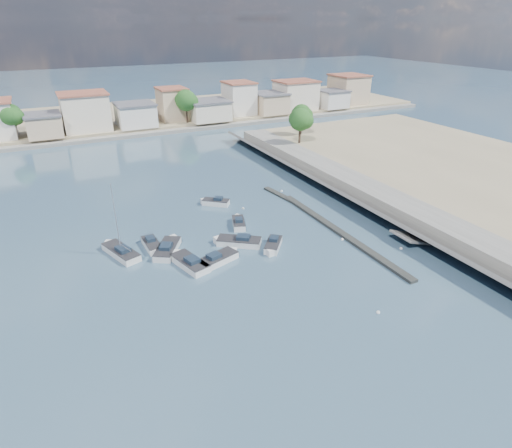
% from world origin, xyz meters
% --- Properties ---
extents(ground, '(400.00, 400.00, 0.00)m').
position_xyz_m(ground, '(0.00, 40.00, 0.00)').
color(ground, '#314F63').
rests_on(ground, ground).
extents(seawall_walkway, '(5.00, 90.00, 1.80)m').
position_xyz_m(seawall_walkway, '(18.50, 13.00, 0.90)').
color(seawall_walkway, slate).
rests_on(seawall_walkway, ground).
extents(seawall_embankment, '(49.65, 90.00, 2.90)m').
position_xyz_m(seawall_embankment, '(40.10, 12.99, 0.85)').
color(seawall_embankment, slate).
rests_on(seawall_embankment, ground).
extents(breakwater, '(2.00, 31.02, 0.35)m').
position_xyz_m(breakwater, '(6.90, 12.69, 0.17)').
color(breakwater, black).
rests_on(breakwater, ground).
extents(far_shore_land, '(160.00, 40.00, 1.40)m').
position_xyz_m(far_shore_land, '(0.00, 92.00, 0.70)').
color(far_shore_land, gray).
rests_on(far_shore_land, ground).
extents(far_shore_quay, '(160.00, 2.50, 0.80)m').
position_xyz_m(far_shore_quay, '(0.00, 71.00, 0.40)').
color(far_shore_quay, slate).
rests_on(far_shore_quay, ground).
extents(far_town, '(113.01, 12.80, 8.35)m').
position_xyz_m(far_town, '(10.71, 76.92, 4.93)').
color(far_town, beige).
rests_on(far_town, far_shore_land).
extents(shore_trees, '(74.56, 38.32, 7.92)m').
position_xyz_m(shore_trees, '(8.34, 68.11, 6.22)').
color(shore_trees, '#38281E').
rests_on(shore_trees, ground).
extents(motorboat_a, '(3.35, 5.86, 1.48)m').
position_xyz_m(motorboat_a, '(-12.69, 10.83, 0.38)').
color(motorboat_a, silver).
rests_on(motorboat_a, ground).
extents(motorboat_b, '(2.61, 4.15, 1.48)m').
position_xyz_m(motorboat_b, '(-3.57, 17.62, 0.38)').
color(motorboat_b, silver).
rests_on(motorboat_b, ground).
extents(motorboat_c, '(5.39, 4.65, 1.48)m').
position_xyz_m(motorboat_c, '(-5.93, 12.87, 0.38)').
color(motorboat_c, silver).
rests_on(motorboat_c, ground).
extents(motorboat_d, '(3.60, 3.90, 1.48)m').
position_xyz_m(motorboat_d, '(-2.54, 9.99, 0.38)').
color(motorboat_d, silver).
rests_on(motorboat_d, ground).
extents(motorboat_e, '(4.41, 5.43, 1.48)m').
position_xyz_m(motorboat_e, '(-13.80, 14.99, 0.38)').
color(motorboat_e, silver).
rests_on(motorboat_e, ground).
extents(motorboat_f, '(3.96, 3.65, 1.48)m').
position_xyz_m(motorboat_f, '(-3.85, 25.51, 0.38)').
color(motorboat_f, silver).
rests_on(motorboat_f, ground).
extents(motorboat_g, '(1.71, 4.56, 1.48)m').
position_xyz_m(motorboat_g, '(-15.32, 16.35, 0.38)').
color(motorboat_g, silver).
rests_on(motorboat_g, ground).
extents(motorboat_h, '(5.41, 3.33, 1.48)m').
position_xyz_m(motorboat_h, '(-9.36, 10.04, 0.38)').
color(motorboat_h, silver).
rests_on(motorboat_h, ground).
extents(sailboat, '(3.67, 6.29, 9.00)m').
position_xyz_m(sailboat, '(-19.02, 16.66, 0.42)').
color(sailboat, silver).
rests_on(sailboat, ground).
extents(mooring_buoys, '(13.40, 31.35, 0.37)m').
position_xyz_m(mooring_buoys, '(3.75, 13.23, 0.05)').
color(mooring_buoys, white).
rests_on(mooring_buoys, ground).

